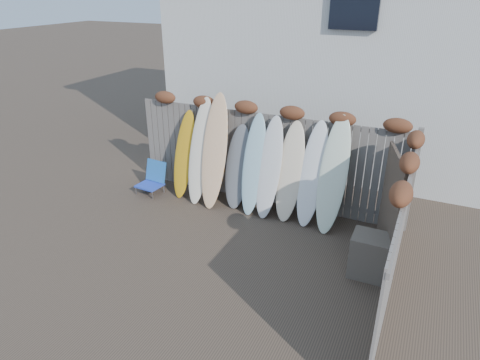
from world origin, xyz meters
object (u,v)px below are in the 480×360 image
at_px(wooden_crate, 370,256).
at_px(surfboard_0, 184,155).
at_px(beach_chair, 153,178).
at_px(lattice_panel, 390,211).

bearing_deg(wooden_crate, surfboard_0, 163.03).
bearing_deg(beach_chair, surfboard_0, 17.46).
height_order(beach_chair, wooden_crate, wooden_crate).
bearing_deg(surfboard_0, wooden_crate, -14.17).
relative_size(beach_chair, surfboard_0, 0.36).
distance_m(beach_chair, surfboard_0, 1.00).
bearing_deg(lattice_panel, beach_chair, 156.97).
height_order(wooden_crate, surfboard_0, surfboard_0).
bearing_deg(surfboard_0, lattice_panel, -7.86).
bearing_deg(beach_chair, wooden_crate, -12.12).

